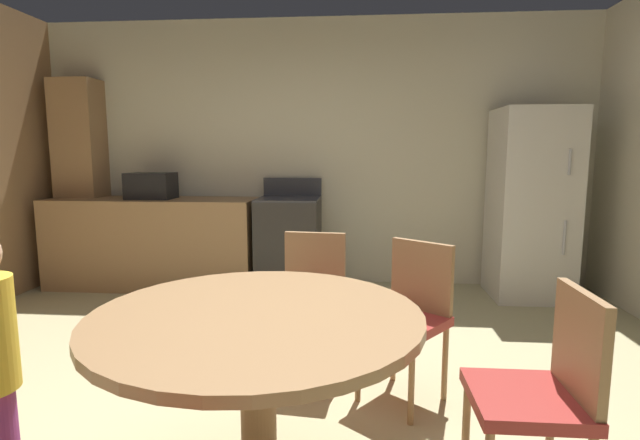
% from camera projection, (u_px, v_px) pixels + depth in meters
% --- Properties ---
extents(ground_plane, '(14.00, 14.00, 0.00)m').
position_uv_depth(ground_plane, '(260.00, 429.00, 2.38)').
color(ground_plane, tan).
extents(wall_back, '(5.90, 0.12, 2.70)m').
position_uv_depth(wall_back, '(314.00, 153.00, 5.01)').
color(wall_back, beige).
rests_on(wall_back, ground).
extents(kitchen_counter, '(2.08, 0.60, 0.90)m').
position_uv_depth(kitchen_counter, '(154.00, 243.00, 4.87)').
color(kitchen_counter, '#9E754C').
rests_on(kitchen_counter, ground).
extents(pantry_column, '(0.44, 0.36, 2.10)m').
position_uv_depth(pantry_column, '(83.00, 182.00, 5.03)').
color(pantry_column, '#9E754C').
rests_on(pantry_column, ground).
extents(oven_range, '(0.60, 0.60, 1.10)m').
position_uv_depth(oven_range, '(289.00, 243.00, 4.76)').
color(oven_range, '#2D2B28').
rests_on(oven_range, ground).
extents(refrigerator, '(0.68, 0.68, 1.76)m').
position_uv_depth(refrigerator, '(531.00, 205.00, 4.46)').
color(refrigerator, silver).
rests_on(refrigerator, ground).
extents(microwave, '(0.44, 0.32, 0.26)m').
position_uv_depth(microwave, '(151.00, 186.00, 4.79)').
color(microwave, black).
rests_on(microwave, kitchen_counter).
extents(dining_table, '(1.27, 1.27, 0.76)m').
position_uv_depth(dining_table, '(257.00, 350.00, 1.84)').
color(dining_table, '#9E754C').
rests_on(dining_table, ground).
extents(chair_east, '(0.40, 0.40, 0.87)m').
position_uv_depth(chair_east, '(545.00, 387.00, 1.77)').
color(chair_east, '#9E754C').
rests_on(chair_east, ground).
extents(chair_north, '(0.44, 0.44, 0.87)m').
position_uv_depth(chair_north, '(312.00, 295.00, 2.91)').
color(chair_north, '#9E754C').
rests_on(chair_north, ground).
extents(chair_northeast, '(0.56, 0.56, 0.87)m').
position_uv_depth(chair_northeast, '(410.00, 310.00, 2.64)').
color(chair_northeast, '#9E754C').
rests_on(chair_northeast, ground).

